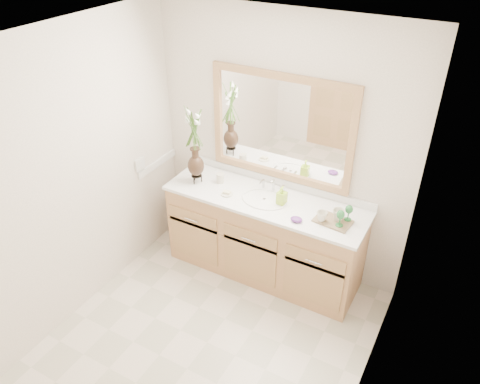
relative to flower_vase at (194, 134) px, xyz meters
The scene contains 22 objects.
floor 1.77m from the flower_vase, 54.39° to the right, with size 2.60×2.60×0.00m, color beige.
ceiling 1.59m from the flower_vase, 54.39° to the right, with size 2.40×2.60×0.02m, color white.
wall_back 0.78m from the flower_vase, 26.57° to the left, with size 2.40×0.02×2.40m, color white.
wall_front 2.36m from the flower_vase, 73.10° to the right, with size 2.40×0.02×2.40m, color white.
wall_left 1.09m from the flower_vase, 118.25° to the right, with size 0.02×2.60×2.40m, color white.
wall_right 2.12m from the flower_vase, 26.91° to the right, with size 0.02×2.60×2.40m, color white.
vanity 1.15m from the flower_vase, ahead, with size 1.80×0.55×0.80m.
counter 0.86m from the flower_vase, ahead, with size 1.84×0.57×0.03m, color white.
sink 0.88m from the flower_vase, ahead, with size 0.38×0.34×0.23m.
mirror 0.76m from the flower_vase, 25.08° to the left, with size 1.32×0.04×0.97m.
switch_plate 0.64m from the flower_vase, 158.99° to the right, with size 0.02×0.12×0.12m, color white.
door 2.30m from the flower_vase, 80.24° to the right, with size 0.80×0.03×2.00m, color tan.
flower_vase is the anchor object (origin of this frame).
tumbler 0.50m from the flower_vase, 27.72° to the left, with size 0.07×0.07×0.09m, color beige.
soap_dish 0.60m from the flower_vase, ahead, with size 0.11×0.11×0.03m.
soap_bottle 0.94m from the flower_vase, ahead, with size 0.07×0.07×0.15m, color #A6D432.
purple_dish 1.17m from the flower_vase, ahead, with size 0.10×0.08×0.04m, color #5D297B.
tray 1.41m from the flower_vase, ahead, with size 0.29×0.20×0.01m, color brown.
mug_left 1.32m from the flower_vase, ahead, with size 0.09×0.08×0.09m, color beige.
mug_right 1.42m from the flower_vase, ahead, with size 0.10×0.10×0.10m, color beige.
goblet_front 1.44m from the flower_vase, ahead, with size 0.06×0.06×0.14m.
goblet_back 1.48m from the flower_vase, ahead, with size 0.06×0.06×0.14m.
Camera 1 is at (1.48, -2.11, 3.10)m, focal length 35.00 mm.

